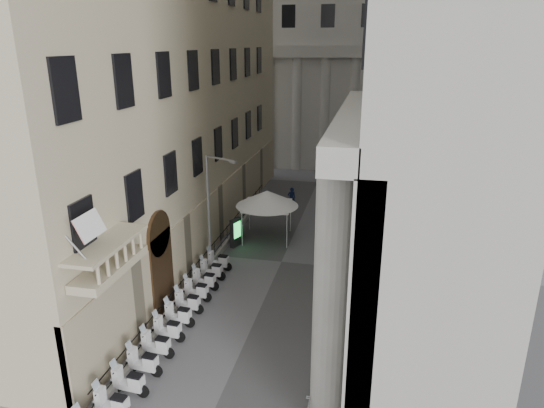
% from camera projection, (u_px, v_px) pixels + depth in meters
% --- Properties ---
extents(far_building, '(22.00, 10.00, 30.00)m').
position_uv_depth(far_building, '(332.00, 28.00, 53.33)').
color(far_building, '#AAA8A1').
rests_on(far_building, ground).
extents(iron_fence, '(0.30, 28.00, 1.40)m').
position_uv_depth(iron_fence, '(212.00, 264.00, 31.14)').
color(iron_fence, black).
rests_on(iron_fence, ground).
extents(blue_awning, '(1.60, 3.00, 3.00)m').
position_uv_depth(blue_awning, '(352.00, 229.00, 36.88)').
color(blue_awning, navy).
rests_on(blue_awning, ground).
extents(flag, '(1.00, 1.40, 8.20)m').
position_uv_depth(flag, '(113.00, 405.00, 19.03)').
color(flag, '#9E0C11').
rests_on(flag, ground).
extents(scooter_2, '(1.44, 0.66, 1.50)m').
position_uv_depth(scooter_2, '(130.00, 394.00, 19.60)').
color(scooter_2, silver).
rests_on(scooter_2, ground).
extents(scooter_3, '(1.44, 0.66, 1.50)m').
position_uv_depth(scooter_3, '(145.00, 374.00, 20.79)').
color(scooter_3, silver).
rests_on(scooter_3, ground).
extents(scooter_4, '(1.44, 0.66, 1.50)m').
position_uv_depth(scooter_4, '(158.00, 356.00, 21.98)').
color(scooter_4, silver).
rests_on(scooter_4, ground).
extents(scooter_5, '(1.44, 0.66, 1.50)m').
position_uv_depth(scooter_5, '(169.00, 340.00, 23.17)').
color(scooter_5, silver).
rests_on(scooter_5, ground).
extents(scooter_6, '(1.44, 0.66, 1.50)m').
position_uv_depth(scooter_6, '(179.00, 325.00, 24.35)').
color(scooter_6, silver).
rests_on(scooter_6, ground).
extents(scooter_7, '(1.44, 0.66, 1.50)m').
position_uv_depth(scooter_7, '(189.00, 312.00, 25.54)').
color(scooter_7, silver).
rests_on(scooter_7, ground).
extents(scooter_8, '(1.44, 0.66, 1.50)m').
position_uv_depth(scooter_8, '(197.00, 300.00, 26.73)').
color(scooter_8, silver).
rests_on(scooter_8, ground).
extents(scooter_9, '(1.44, 0.66, 1.50)m').
position_uv_depth(scooter_9, '(205.00, 289.00, 27.92)').
color(scooter_9, silver).
rests_on(scooter_9, ground).
extents(scooter_10, '(1.44, 0.66, 1.50)m').
position_uv_depth(scooter_10, '(212.00, 279.00, 29.11)').
color(scooter_10, silver).
rests_on(scooter_10, ground).
extents(scooter_11, '(1.44, 0.66, 1.50)m').
position_uv_depth(scooter_11, '(219.00, 270.00, 30.30)').
color(scooter_11, silver).
rests_on(scooter_11, ground).
extents(barrier_1, '(0.60, 2.40, 1.10)m').
position_uv_depth(barrier_1, '(317.00, 379.00, 20.51)').
color(barrier_1, '#A7A9AE').
rests_on(barrier_1, ground).
extents(barrier_2, '(0.60, 2.40, 1.10)m').
position_uv_depth(barrier_2, '(324.00, 344.00, 22.82)').
color(barrier_2, '#A7A9AE').
rests_on(barrier_2, ground).
extents(barrier_3, '(0.60, 2.40, 1.10)m').
position_uv_depth(barrier_3, '(329.00, 316.00, 25.14)').
color(barrier_3, '#A7A9AE').
rests_on(barrier_3, ground).
extents(barrier_4, '(0.60, 2.40, 1.10)m').
position_uv_depth(barrier_4, '(333.00, 293.00, 27.46)').
color(barrier_4, '#A7A9AE').
rests_on(barrier_4, ground).
extents(barrier_5, '(0.60, 2.40, 1.10)m').
position_uv_depth(barrier_5, '(337.00, 274.00, 29.78)').
color(barrier_5, '#A7A9AE').
rests_on(barrier_5, ground).
extents(barrier_6, '(0.60, 2.40, 1.10)m').
position_uv_depth(barrier_6, '(340.00, 257.00, 32.10)').
color(barrier_6, '#A7A9AE').
rests_on(barrier_6, ground).
extents(security_tent, '(4.44, 4.44, 3.61)m').
position_uv_depth(security_tent, '(269.00, 199.00, 34.06)').
color(security_tent, silver).
rests_on(security_tent, ground).
extents(street_lamp, '(2.21, 1.14, 7.28)m').
position_uv_depth(street_lamp, '(211.00, 204.00, 29.00)').
color(street_lamp, '#989AA0').
rests_on(street_lamp, ground).
extents(info_kiosk, '(0.60, 0.99, 2.01)m').
position_uv_depth(info_kiosk, '(236.00, 232.00, 33.53)').
color(info_kiosk, black).
rests_on(info_kiosk, ground).
extents(pedestrian_a, '(0.80, 0.66, 1.89)m').
position_uv_depth(pedestrian_a, '(291.00, 198.00, 41.08)').
color(pedestrian_a, '#0D1635').
rests_on(pedestrian_a, ground).
extents(pedestrian_b, '(0.95, 0.92, 1.54)m').
position_uv_depth(pedestrian_b, '(343.00, 183.00, 46.07)').
color(pedestrian_b, black).
rests_on(pedestrian_b, ground).
extents(pedestrian_c, '(1.05, 0.86, 1.85)m').
position_uv_depth(pedestrian_c, '(322.00, 180.00, 46.54)').
color(pedestrian_c, black).
rests_on(pedestrian_c, ground).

